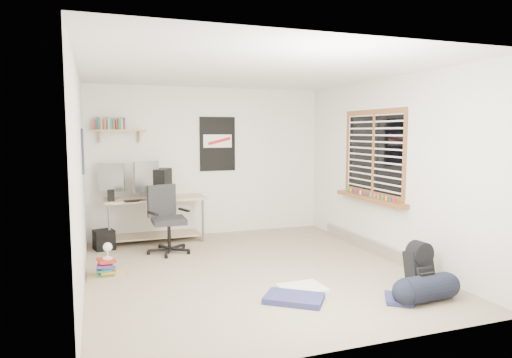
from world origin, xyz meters
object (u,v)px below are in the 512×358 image
object	(u,v)px
office_chair	(169,220)
book_stack	(106,264)
backpack	(419,267)
desk	(155,219)
duffel_bag	(427,289)

from	to	relation	value
office_chair	book_stack	size ratio (longest dim) A/B	2.32
office_chair	backpack	world-z (taller)	office_chair
desk	backpack	xyz separation A→B (m)	(2.62, -3.13, -0.16)
duffel_bag	backpack	bearing A→B (deg)	54.77
backpack	book_stack	world-z (taller)	backpack
desk	book_stack	distance (m)	1.81
office_chair	backpack	bearing A→B (deg)	-61.99
desk	duffel_bag	world-z (taller)	desk
office_chair	book_stack	world-z (taller)	office_chair
office_chair	duffel_bag	distance (m)	3.62
desk	book_stack	world-z (taller)	desk
office_chair	desk	bearing A→B (deg)	78.15
desk	backpack	world-z (taller)	desk
desk	office_chair	bearing A→B (deg)	-67.14
office_chair	book_stack	bearing A→B (deg)	-156.08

